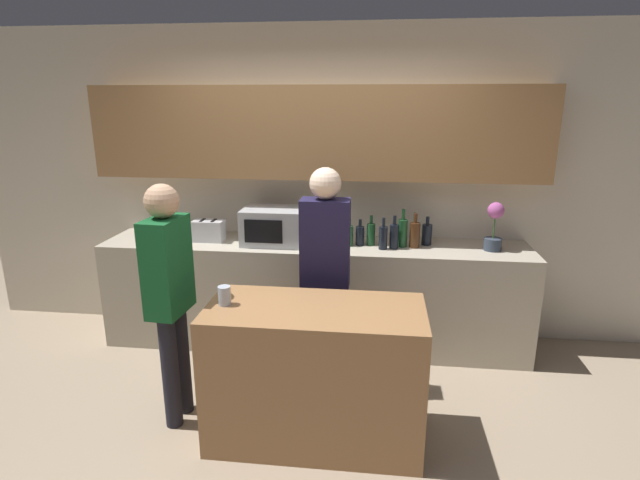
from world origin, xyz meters
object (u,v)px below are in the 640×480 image
(bottle_1, at_px, (360,235))
(bottle_4, at_px, (394,236))
(microwave, at_px, (274,226))
(bottle_5, at_px, (403,232))
(person_left, at_px, (169,287))
(person_center, at_px, (325,263))
(bottle_0, at_px, (349,235))
(bottle_6, at_px, (415,234))
(potted_plant, at_px, (494,226))
(toaster, at_px, (209,231))
(bottle_3, at_px, (383,237))
(bottle_2, at_px, (371,234))
(cup_0, at_px, (224,296))
(bottle_7, at_px, (427,234))

(bottle_1, relative_size, bottle_4, 0.80)
(microwave, bearing_deg, bottle_5, 1.07)
(person_left, bearing_deg, person_center, 122.44)
(bottle_4, distance_m, bottle_5, 0.10)
(bottle_0, height_order, bottle_6, bottle_6)
(potted_plant, height_order, bottle_0, potted_plant)
(toaster, distance_m, bottle_6, 1.75)
(potted_plant, bearing_deg, microwave, -179.95)
(potted_plant, xyz_separation_m, person_left, (-2.23, -1.18, -0.16))
(potted_plant, relative_size, bottle_3, 1.51)
(toaster, height_order, bottle_2, bottle_2)
(bottle_4, height_order, cup_0, bottle_4)
(bottle_4, xyz_separation_m, cup_0, (-1.04, -1.24, -0.07))
(bottle_6, distance_m, person_center, 0.96)
(bottle_1, distance_m, bottle_3, 0.21)
(bottle_1, distance_m, bottle_4, 0.29)
(microwave, bearing_deg, person_center, -53.65)
(microwave, xyz_separation_m, cup_0, (-0.04, -1.28, -0.11))
(potted_plant, bearing_deg, bottle_2, 178.14)
(cup_0, xyz_separation_m, person_center, (0.55, 0.59, 0.03))
(bottle_6, bearing_deg, potted_plant, -0.55)
(bottle_0, bearing_deg, bottle_4, -5.21)
(bottle_0, relative_size, bottle_6, 0.81)
(toaster, relative_size, bottle_3, 1.00)
(bottle_0, bearing_deg, bottle_7, 9.42)
(potted_plant, relative_size, bottle_4, 1.43)
(bottle_7, bearing_deg, bottle_3, -154.99)
(potted_plant, height_order, bottle_5, potted_plant)
(potted_plant, bearing_deg, bottle_5, 178.53)
(bottle_0, bearing_deg, bottle_3, -12.80)
(bottle_1, bearing_deg, bottle_4, -13.16)
(bottle_3, height_order, cup_0, bottle_3)
(bottle_0, bearing_deg, cup_0, -117.96)
(bottle_2, xyz_separation_m, person_center, (-0.31, -0.72, -0.03))
(bottle_5, bearing_deg, bottle_6, -7.24)
(bottle_4, bearing_deg, bottle_2, 158.31)
(bottle_4, bearing_deg, bottle_7, 26.93)
(toaster, distance_m, bottle_0, 1.21)
(toaster, xyz_separation_m, bottle_5, (1.65, 0.02, 0.03))
(potted_plant, bearing_deg, toaster, 180.00)
(potted_plant, distance_m, bottle_6, 0.63)
(bottle_2, bearing_deg, bottle_3, -46.19)
(toaster, bearing_deg, potted_plant, 0.00)
(bottle_0, height_order, bottle_2, bottle_2)
(person_left, bearing_deg, bottle_6, 131.28)
(microwave, relative_size, bottle_7, 2.16)
(bottle_2, height_order, bottle_3, bottle_3)
(potted_plant, distance_m, cup_0, 2.24)
(toaster, xyz_separation_m, potted_plant, (2.37, 0.00, 0.11))
(bottle_1, distance_m, person_center, 0.74)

